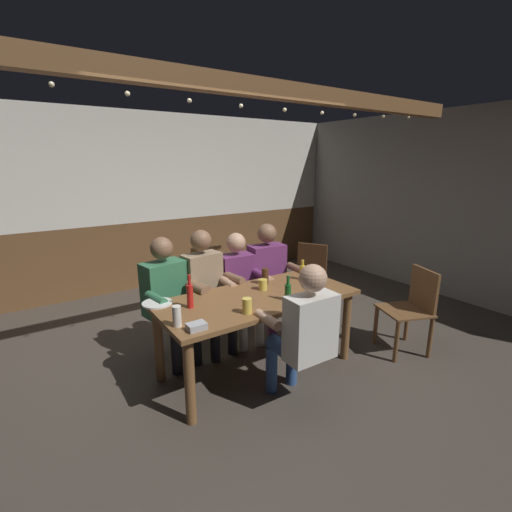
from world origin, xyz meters
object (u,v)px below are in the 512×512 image
(pint_glass_2, at_px, (177,316))
(bottle_1, at_px, (302,272))
(chair_empty_near_right, at_px, (412,308))
(chair_empty_near_left, at_px, (309,276))
(pint_glass_1, at_px, (247,306))
(bottle_2, at_px, (288,291))
(person_3, at_px, (270,272))
(person_0, at_px, (168,294))
(bottle_0, at_px, (190,295))
(pint_glass_3, at_px, (263,285))
(pint_glass_0, at_px, (265,276))
(condiment_caddy, at_px, (197,326))
(dining_table, at_px, (257,307))
(person_2, at_px, (240,282))
(person_1, at_px, (207,286))
(chair_empty_far_end, at_px, (210,280))
(person_4, at_px, (304,330))
(plate_0, at_px, (157,303))
(pint_glass_4, at_px, (313,275))

(pint_glass_2, bearing_deg, bottle_1, 11.82)
(chair_empty_near_right, bearing_deg, chair_empty_near_left, 27.72)
(chair_empty_near_right, bearing_deg, pint_glass_1, 101.02)
(bottle_2, bearing_deg, pint_glass_2, 177.03)
(bottle_1, distance_m, pint_glass_2, 1.53)
(pint_glass_2, bearing_deg, person_3, 29.58)
(chair_empty_near_right, bearing_deg, person_0, 80.93)
(person_3, height_order, bottle_0, person_3)
(person_0, height_order, chair_empty_near_right, person_0)
(bottle_1, xyz_separation_m, pint_glass_3, (-0.52, -0.03, -0.03))
(pint_glass_0, bearing_deg, bottle_1, -14.01)
(condiment_caddy, bearing_deg, dining_table, 22.39)
(person_2, relative_size, condiment_caddy, 8.48)
(person_1, bearing_deg, pint_glass_3, 114.97)
(person_0, relative_size, chair_empty_near_right, 1.41)
(chair_empty_far_end, distance_m, bottle_1, 1.36)
(chair_empty_near_left, height_order, bottle_0, bottle_0)
(person_3, distance_m, condiment_caddy, 1.66)
(dining_table, distance_m, pint_glass_0, 0.39)
(person_0, xyz_separation_m, pint_glass_3, (0.74, -0.54, 0.11))
(person_3, height_order, person_4, person_3)
(pint_glass_3, bearing_deg, dining_table, -140.82)
(chair_empty_near_left, bearing_deg, condiment_caddy, 87.27)
(person_1, distance_m, pint_glass_2, 1.05)
(pint_glass_1, xyz_separation_m, pint_glass_3, (0.42, 0.38, -0.01))
(person_1, height_order, chair_empty_far_end, person_1)
(bottle_2, distance_m, pint_glass_2, 1.01)
(person_2, distance_m, condiment_caddy, 1.34)
(person_0, bearing_deg, bottle_1, 147.65)
(person_0, height_order, chair_empty_far_end, person_0)
(plate_0, height_order, pint_glass_0, pint_glass_0)
(dining_table, bearing_deg, chair_empty_far_end, 81.36)
(chair_empty_near_right, height_order, pint_glass_4, pint_glass_4)
(person_1, distance_m, pint_glass_0, 0.62)
(chair_empty_near_left, xyz_separation_m, pint_glass_1, (-1.64, -1.06, 0.33))
(person_1, xyz_separation_m, plate_0, (-0.62, -0.31, 0.05))
(bottle_0, height_order, pint_glass_2, bottle_0)
(person_0, distance_m, chair_empty_far_end, 1.11)
(person_4, distance_m, chair_empty_near_right, 1.53)
(chair_empty_near_left, xyz_separation_m, condiment_caddy, (-2.11, -1.11, 0.29))
(chair_empty_far_end, xyz_separation_m, plate_0, (-1.03, -1.04, 0.27))
(person_2, distance_m, pint_glass_2, 1.33)
(bottle_0, distance_m, pint_glass_0, 0.88)
(person_0, distance_m, condiment_caddy, 0.97)
(person_0, xyz_separation_m, bottle_1, (1.26, -0.51, 0.14))
(chair_empty_near_right, bearing_deg, pint_glass_3, 84.19)
(chair_empty_near_left, bearing_deg, chair_empty_near_right, 156.08)
(chair_empty_near_right, distance_m, bottle_1, 1.18)
(person_1, height_order, bottle_2, person_1)
(bottle_1, bearing_deg, person_4, -130.10)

